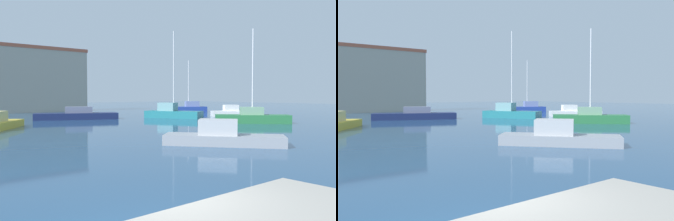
# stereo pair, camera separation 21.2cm
# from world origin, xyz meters

# --- Properties ---
(water) EXTENTS (160.00, 160.00, 0.00)m
(water) POSITION_xyz_m (15.00, 20.00, 0.00)
(water) COLOR navy
(water) RESTS_ON ground
(sailboat_blue_mid_harbor) EXTENTS (5.49, 4.23, 7.67)m
(sailboat_blue_mid_harbor) POSITION_xyz_m (32.91, 33.85, 0.61)
(sailboat_blue_mid_harbor) COLOR #233D93
(sailboat_blue_mid_harbor) RESTS_ON water
(sailboat_teal_outer_mooring) EXTENTS (4.82, 6.65, 9.67)m
(sailboat_teal_outer_mooring) POSITION_xyz_m (22.39, 25.49, 0.60)
(sailboat_teal_outer_mooring) COLOR #1E707A
(sailboat_teal_outer_mooring) RESTS_ON water
(motorboat_navy_far_right) EXTENTS (8.74, 5.51, 1.33)m
(motorboat_navy_far_right) POSITION_xyz_m (13.08, 30.20, 0.45)
(motorboat_navy_far_right) COLOR #19234C
(motorboat_navy_far_right) RESTS_ON water
(motorboat_white_near_pier) EXTENTS (5.95, 4.85, 1.39)m
(motorboat_white_near_pier) POSITION_xyz_m (29.99, 22.65, 0.45)
(motorboat_white_near_pier) COLOR white
(motorboat_white_near_pier) RESTS_ON water
(motorboat_grey_center_channel) EXTENTS (5.27, 5.94, 1.34)m
(motorboat_grey_center_channel) POSITION_xyz_m (10.28, 7.52, 0.44)
(motorboat_grey_center_channel) COLOR gray
(motorboat_grey_center_channel) RESTS_ON water
(sailboat_green_behind_lamppost) EXTENTS (6.01, 6.06, 8.62)m
(sailboat_green_behind_lamppost) POSITION_xyz_m (23.14, 15.17, 0.55)
(sailboat_green_behind_lamppost) COLOR #28703D
(sailboat_green_behind_lamppost) RESTS_ON water
(yacht_club) EXTENTS (13.62, 5.62, 9.73)m
(yacht_club) POSITION_xyz_m (16.31, 49.68, 4.88)
(yacht_club) COLOR #B2A893
(yacht_club) RESTS_ON ground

